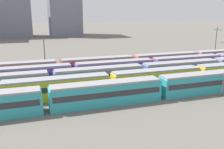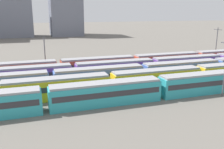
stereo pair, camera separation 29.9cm
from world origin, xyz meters
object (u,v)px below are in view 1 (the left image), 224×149
Objects in this scene: train_track_2 at (181,69)px; catenary_pole_3 at (45,53)px; train_track_3 at (186,63)px; catenary_pole_1 at (216,43)px; train_track_1 at (110,83)px; train_track_0 at (205,82)px; train_track_4 at (166,60)px.

train_track_2 is 10.64× the size of catenary_pole_3.
train_track_3 is 9.39× the size of catenary_pole_1.
train_track_0 is at bearing -17.41° from train_track_1.
catenary_pole_3 is at bearing 118.83° from train_track_1.
train_track_1 is at bearing -156.03° from train_track_3.
train_track_0 is 10.54m from train_track_2.
train_track_0 is 32.77m from catenary_pole_1.
train_track_1 and train_track_3 have the same top height.
catenary_pole_1 is 49.19m from catenary_pole_3.
train_track_1 is 26.01m from train_track_4.
train_track_0 is 17.38m from train_track_1.
train_track_1 is at bearing 162.59° from train_track_0.
train_track_1 and train_track_2 have the same top height.
train_track_2 is (1.71, 10.40, 0.00)m from train_track_0.
train_track_4 is 31.38m from catenary_pole_3.
train_track_0 is 1.00× the size of train_track_3.
train_track_3 is (6.81, 15.60, 0.00)m from train_track_0.
train_track_4 is at bearing -170.89° from catenary_pole_1.
train_track_2 is 10.70m from train_track_4.
train_track_2 is 9.39× the size of catenary_pole_1.
catenary_pole_3 reaches higher than train_track_1.
catenary_pole_3 is at bearing 174.36° from train_track_4.
catenary_pole_1 reaches higher than train_track_2.
train_track_4 is (2.52, 10.40, 0.00)m from train_track_2.
train_track_0 and train_track_1 have the same top height.
train_track_4 is 9.39× the size of catenary_pole_1.
train_track_2 is 7.28m from train_track_3.
train_track_4 is at bearing 116.36° from train_track_3.
train_track_4 is at bearing -5.64° from catenary_pole_3.
train_track_3 is at bearing -152.44° from catenary_pole_1.
train_track_1 is 43.24m from catenary_pole_1.
catenary_pole_3 reaches higher than train_track_0.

